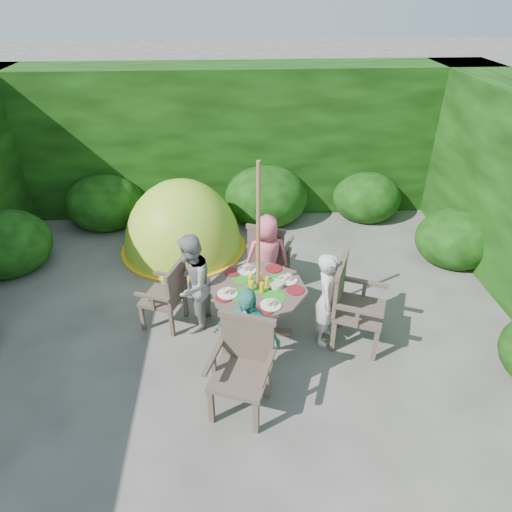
{
  "coord_description": "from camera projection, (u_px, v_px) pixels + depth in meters",
  "views": [
    {
      "loc": [
        -0.03,
        -3.98,
        3.76
      ],
      "look_at": [
        0.26,
        0.7,
        0.85
      ],
      "focal_mm": 32.0,
      "sensor_mm": 36.0,
      "label": 1
    }
  ],
  "objects": [
    {
      "name": "child_left",
      "position": [
        191.0,
        284.0,
        5.4
      ],
      "size": [
        0.6,
        0.71,
        1.27
      ],
      "primitive_type": "imported",
      "rotation": [
        0.0,
        0.0,
        -1.79
      ],
      "color": "gray",
      "rests_on": "ground"
    },
    {
      "name": "hedge_enclosure",
      "position": [
        233.0,
        204.0,
        5.83
      ],
      "size": [
        9.0,
        9.0,
        2.5
      ],
      "color": "black",
      "rests_on": "ground"
    },
    {
      "name": "garden_chair_front",
      "position": [
        243.0,
        365.0,
        4.43
      ],
      "size": [
        0.72,
        0.68,
        0.97
      ],
      "rotation": [
        0.0,
        0.0,
        -0.34
      ],
      "color": "#42332B",
      "rests_on": "ground"
    },
    {
      "name": "child_front",
      "position": [
        247.0,
        338.0,
        4.63
      ],
      "size": [
        0.77,
        0.54,
        1.22
      ],
      "primitive_type": "imported",
      "rotation": [
        0.0,
        0.0,
        -0.38
      ],
      "color": "teal",
      "rests_on": "ground"
    },
    {
      "name": "dome_tent",
      "position": [
        184.0,
        248.0,
        7.34
      ],
      "size": [
        2.17,
        2.17,
        2.26
      ],
      "rotation": [
        0.0,
        0.0,
        0.19
      ],
      "color": "#C1D829",
      "rests_on": "ground"
    },
    {
      "name": "child_right",
      "position": [
        327.0,
        299.0,
        5.21
      ],
      "size": [
        0.4,
        0.5,
        1.18
      ],
      "primitive_type": "imported",
      "rotation": [
        0.0,
        0.0,
        1.27
      ],
      "color": "silver",
      "rests_on": "ground"
    },
    {
      "name": "patio_table",
      "position": [
        258.0,
        295.0,
        5.33
      ],
      "size": [
        1.38,
        1.38,
        0.81
      ],
      "rotation": [
        0.0,
        0.0,
        -0.21
      ],
      "color": "#42332B",
      "rests_on": "ground"
    },
    {
      "name": "child_back",
      "position": [
        267.0,
        257.0,
        5.99
      ],
      "size": [
        0.6,
        0.41,
        1.18
      ],
      "primitive_type": "imported",
      "rotation": [
        0.0,
        0.0,
        3.21
      ],
      "color": "#E35D73",
      "rests_on": "ground"
    },
    {
      "name": "garden_chair_right",
      "position": [
        352.0,
        304.0,
        5.21
      ],
      "size": [
        0.74,
        0.78,
        1.02
      ],
      "rotation": [
        0.0,
        0.0,
        1.17
      ],
      "color": "#42332B",
      "rests_on": "ground"
    },
    {
      "name": "ground",
      "position": [
        238.0,
        349.0,
        5.36
      ],
      "size": [
        60.0,
        60.0,
        0.0
      ],
      "primitive_type": "plane",
      "color": "#4A4742",
      "rests_on": "ground"
    },
    {
      "name": "garden_chair_left",
      "position": [
        168.0,
        294.0,
        5.52
      ],
      "size": [
        0.6,
        0.64,
        0.85
      ],
      "rotation": [
        0.0,
        0.0,
        -1.93
      ],
      "color": "#42332B",
      "rests_on": "ground"
    },
    {
      "name": "garden_chair_back",
      "position": [
        269.0,
        252.0,
        6.3
      ],
      "size": [
        0.69,
        0.65,
        0.92
      ],
      "rotation": [
        0.0,
        0.0,
        2.76
      ],
      "color": "#42332B",
      "rests_on": "ground"
    },
    {
      "name": "parasol_pole",
      "position": [
        258.0,
        256.0,
        5.05
      ],
      "size": [
        0.05,
        0.05,
        2.2
      ],
      "primitive_type": "cylinder",
      "rotation": [
        0.0,
        0.0,
        -0.21
      ],
      "color": "brown",
      "rests_on": "ground"
    }
  ]
}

